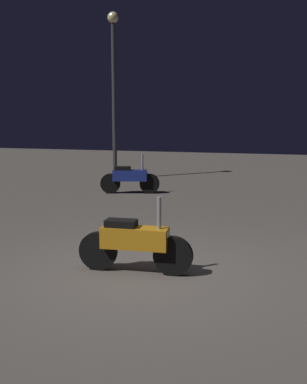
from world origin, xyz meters
name	(u,v)px	position (x,y,z in m)	size (l,w,h in m)	color
ground_plane	(146,272)	(0.00, 0.00, 0.00)	(40.00, 40.00, 0.00)	#605951
motorcycle_orange_foreground	(135,243)	(-0.16, -0.05, 0.44)	(1.66, 0.35, 1.11)	black
motorcycle_blue_parked_right	(130,178)	(-2.27, 6.19, 0.44)	(1.63, 0.52, 1.11)	black
streetlamp_near	(114,76)	(-3.66, 8.81, 3.42)	(0.36, 0.36, 5.45)	#38383D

